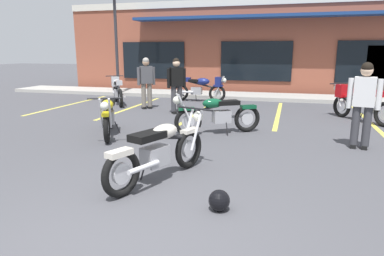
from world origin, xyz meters
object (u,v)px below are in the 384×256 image
Objects in this scene: motorcycle_black_cruiser at (359,102)px; person_in_shorts_foreground at (364,101)px; motorcycle_orange_scrambler at (117,89)px; motorcycle_green_cafe_racer at (108,115)px; parking_lot_lamp_post at (114,18)px; motorcycle_blue_standard at (202,88)px; motorcycle_foreground_classic at (160,150)px; helmet_on_pavement at (219,200)px; motorcycle_red_sportbike at (217,114)px; person_in_black_shirt at (176,82)px; person_by_back_row at (146,80)px.

person_in_shorts_foreground is (-0.47, -3.02, 0.42)m from motorcycle_black_cruiser.
motorcycle_green_cafe_racer is at bearing -64.63° from motorcycle_orange_scrambler.
motorcycle_black_cruiser is 9.62m from parking_lot_lamp_post.
parking_lot_lamp_post reaches higher than motorcycle_blue_standard.
motorcycle_black_cruiser is at bearing 57.56° from motorcycle_foreground_classic.
helmet_on_pavement is (-2.10, -3.40, -0.82)m from person_in_shorts_foreground.
motorcycle_green_cafe_racer is 4.86m from motorcycle_orange_scrambler.
motorcycle_orange_scrambler is at bearing 151.10° from person_in_shorts_foreground.
parking_lot_lamp_post is at bearing 118.41° from motorcycle_orange_scrambler.
person_in_shorts_foreground is at bearing -98.80° from motorcycle_black_cruiser.
motorcycle_black_cruiser and motorcycle_blue_standard have the same top height.
parking_lot_lamp_post is (-8.34, 5.88, 2.21)m from person_in_shorts_foreground.
motorcycle_orange_scrambler is at bearing 172.42° from motorcycle_black_cruiser.
motorcycle_orange_scrambler is at bearing -61.59° from parking_lot_lamp_post.
motorcycle_foreground_classic reaches higher than helmet_on_pavement.
motorcycle_green_cafe_racer is at bearing -160.96° from motorcycle_red_sportbike.
motorcycle_green_cafe_racer and motorcycle_orange_scrambler have the same top height.
helmet_on_pavement is at bearing -44.01° from motorcycle_green_cafe_racer.
motorcycle_red_sportbike is 4.25m from motorcycle_black_cruiser.
helmet_on_pavement is (2.50, -8.91, -0.40)m from motorcycle_blue_standard.
person_in_black_shirt is at bearing 127.03° from motorcycle_red_sportbike.
motorcycle_black_cruiser is 1.07× the size of person_in_black_shirt.
motorcycle_black_cruiser is 6.65m from motorcycle_green_cafe_racer.
parking_lot_lamp_post is at bearing 162.03° from motorcycle_black_cruiser.
motorcycle_red_sportbike is at bearing -43.90° from person_by_back_row.
motorcycle_blue_standard is 1.26× the size of person_in_shorts_foreground.
parking_lot_lamp_post is at bearing 174.49° from motorcycle_blue_standard.
person_in_black_shirt reaches higher than motorcycle_black_cruiser.
motorcycle_red_sportbike is 3.01m from person_in_shorts_foreground.
motorcycle_foreground_classic is 1.20× the size of person_in_black_shirt.
motorcycle_green_cafe_racer is at bearing 135.99° from helmet_on_pavement.
motorcycle_black_cruiser is at bearing -7.58° from motorcycle_orange_scrambler.
motorcycle_foreground_classic is 5.69m from person_in_black_shirt.
motorcycle_foreground_classic and motorcycle_blue_standard have the same top height.
person_by_back_row reaches higher than motorcycle_foreground_classic.
motorcycle_red_sportbike is 1.02× the size of motorcycle_orange_scrambler.
parking_lot_lamp_post is at bearing 123.93° from helmet_on_pavement.
person_in_shorts_foreground and person_by_back_row have the same top height.
motorcycle_red_sportbike is 0.38× the size of parking_lot_lamp_post.
helmet_on_pavement is at bearing -74.35° from motorcycle_blue_standard.
person_by_back_row reaches higher than motorcycle_black_cruiser.
person_in_black_shirt is at bearing 79.46° from motorcycle_green_cafe_racer.
motorcycle_black_cruiser reaches higher than helmet_on_pavement.
motorcycle_black_cruiser is at bearing 30.30° from motorcycle_green_cafe_racer.
person_in_black_shirt is 1.00× the size of person_in_shorts_foreground.
motorcycle_blue_standard is 3.12m from motorcycle_orange_scrambler.
person_in_shorts_foreground is (7.36, -4.06, 0.42)m from motorcycle_orange_scrambler.
motorcycle_foreground_classic is 1.20× the size of person_by_back_row.
person_by_back_row is at bearing 136.10° from motorcycle_red_sportbike.
person_by_back_row is 7.78m from helmet_on_pavement.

